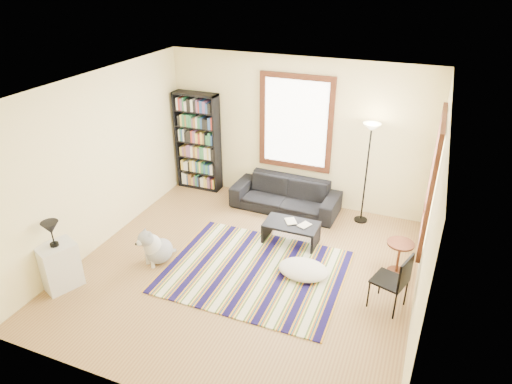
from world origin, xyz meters
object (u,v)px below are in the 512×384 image
at_px(bookshelf, 198,142).
at_px(dog, 159,244).
at_px(coffee_table, 291,233).
at_px(white_cabinet, 60,266).
at_px(floor_lamp, 366,175).
at_px(folding_chair, 389,281).
at_px(floor_cushion, 303,269).
at_px(side_table, 398,258).
at_px(sofa, 285,195).

xyz_separation_m(bookshelf, dog, (0.67, -2.62, -0.69)).
height_order(coffee_table, white_cabinet, white_cabinet).
bearing_deg(coffee_table, white_cabinet, -139.29).
xyz_separation_m(coffee_table, floor_lamp, (0.98, 1.15, 0.75)).
bearing_deg(dog, folding_chair, 27.46).
bearing_deg(white_cabinet, coffee_table, 64.04).
xyz_separation_m(floor_cushion, folding_chair, (1.26, -0.25, 0.33)).
bearing_deg(coffee_table, side_table, -7.04).
bearing_deg(white_cabinet, dog, 70.62).
bearing_deg(floor_cushion, side_table, 24.04).
xyz_separation_m(bookshelf, white_cabinet, (-0.31, -3.68, -0.65)).
height_order(sofa, folding_chair, folding_chair).
xyz_separation_m(coffee_table, white_cabinet, (-2.74, -2.35, 0.17)).
distance_m(sofa, side_table, 2.56).
distance_m(floor_cushion, white_cabinet, 3.56).
xyz_separation_m(white_cabinet, dog, (0.98, 1.06, -0.04)).
bearing_deg(sofa, side_table, -27.76).
relative_size(bookshelf, side_table, 3.70).
height_order(white_cabinet, dog, white_cabinet).
distance_m(coffee_table, folding_chair, 2.02).
distance_m(coffee_table, floor_lamp, 1.69).
height_order(floor_cushion, dog, dog).
relative_size(side_table, folding_chair, 0.63).
bearing_deg(dog, white_cabinet, -109.31).
bearing_deg(sofa, folding_chair, -42.02).
bearing_deg(floor_cushion, sofa, 116.20).
xyz_separation_m(coffee_table, dog, (-1.76, -1.29, 0.13)).
relative_size(sofa, side_table, 3.74).
bearing_deg(white_cabinet, floor_cushion, 49.28).
xyz_separation_m(bookshelf, floor_cushion, (2.88, -2.12, -0.90)).
relative_size(coffee_table, dog, 1.44).
height_order(floor_cushion, white_cabinet, white_cabinet).
bearing_deg(dog, sofa, 84.41).
distance_m(sofa, floor_cushion, 2.08).
distance_m(bookshelf, floor_cushion, 3.69).
bearing_deg(floor_cushion, coffee_table, 119.67).
distance_m(floor_cushion, floor_lamp, 2.19).
relative_size(floor_lamp, dog, 2.98).
bearing_deg(folding_chair, sofa, 153.65).
bearing_deg(coffee_table, bookshelf, 151.38).
relative_size(sofa, coffee_table, 2.25).
relative_size(coffee_table, floor_cushion, 1.17).
relative_size(coffee_table, side_table, 1.67).
bearing_deg(white_cabinet, sofa, 79.55).
distance_m(bookshelf, white_cabinet, 3.75).
bearing_deg(dog, coffee_table, 59.74).
distance_m(coffee_table, dog, 2.19).
bearing_deg(floor_lamp, bookshelf, 177.14).
distance_m(side_table, folding_chair, 0.85).
bearing_deg(sofa, floor_lamp, 6.04).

